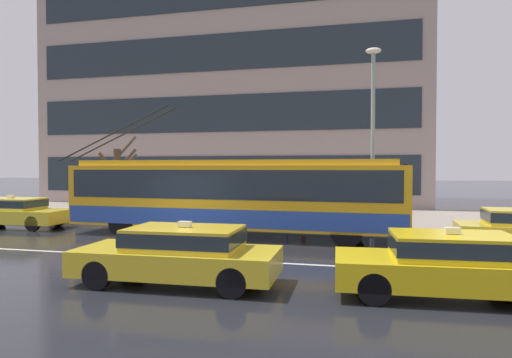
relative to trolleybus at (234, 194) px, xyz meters
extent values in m
plane|color=#22232A|center=(-1.38, -2.94, -1.57)|extent=(160.00, 160.00, 0.00)
cube|color=gray|center=(-1.38, 6.60, -1.50)|extent=(80.00, 10.00, 0.14)
cube|color=beige|center=(7.18, -1.67, -1.57)|extent=(0.44, 4.40, 0.01)
cube|color=beige|center=(8.08, -1.67, -1.57)|extent=(0.44, 4.40, 0.01)
cube|color=silver|center=(-1.38, -4.14, -1.57)|extent=(72.00, 0.14, 0.01)
cube|color=gold|center=(-0.02, 0.00, -0.04)|extent=(12.54, 2.98, 2.23)
cube|color=gold|center=(-0.02, 0.00, 1.17)|extent=(11.78, 2.70, 0.20)
cube|color=#1E2833|center=(-0.02, 0.00, 0.40)|extent=(12.04, 2.99, 1.03)
cube|color=#2A4DA7|center=(-0.02, 0.00, -0.76)|extent=(12.41, 3.01, 0.63)
cube|color=#1E2833|center=(6.15, -0.23, 0.40)|extent=(0.20, 2.22, 1.12)
cube|color=black|center=(6.00, -0.22, 0.97)|extent=(0.23, 1.92, 0.28)
cylinder|color=black|center=(-4.94, 0.53, 2.31)|extent=(4.91, 0.24, 2.13)
cylinder|color=black|center=(-4.96, -0.17, 2.31)|extent=(4.91, 0.24, 2.13)
cylinder|color=black|center=(4.25, 0.95, -1.05)|extent=(1.05, 0.34, 1.04)
cylinder|color=black|center=(4.17, -1.27, -1.05)|extent=(1.05, 0.34, 1.04)
cylinder|color=black|center=(-3.96, 1.26, -1.05)|extent=(1.05, 0.34, 1.04)
cylinder|color=black|center=(-4.04, -0.96, -1.05)|extent=(1.05, 0.34, 1.04)
cube|color=yellow|center=(-9.82, 0.16, -1.07)|extent=(4.67, 1.81, 0.55)
cube|color=yellow|center=(-10.00, 0.16, -0.55)|extent=(2.53, 1.54, 0.48)
cube|color=#1E2833|center=(-10.00, 0.16, -0.53)|extent=(2.58, 1.56, 0.31)
cube|color=silver|center=(-10.00, 0.16, -0.24)|extent=(0.28, 0.16, 0.12)
cylinder|color=black|center=(-8.29, 0.95, -1.26)|extent=(0.62, 0.21, 0.62)
cylinder|color=black|center=(-8.27, -0.60, -1.26)|extent=(0.62, 0.21, 0.62)
cube|color=yellow|center=(6.24, -6.44, -1.07)|extent=(4.32, 2.03, 0.55)
cube|color=yellow|center=(6.40, -6.43, -0.55)|extent=(2.36, 1.67, 0.48)
cube|color=#1E2833|center=(6.40, -6.43, -0.53)|extent=(2.41, 1.69, 0.31)
cube|color=silver|center=(6.40, -6.43, -0.24)|extent=(0.29, 0.18, 0.12)
cylinder|color=black|center=(4.89, -7.31, -1.26)|extent=(0.63, 0.23, 0.62)
cylinder|color=black|center=(4.80, -5.72, -1.26)|extent=(0.63, 0.23, 0.62)
cylinder|color=black|center=(7.58, -5.56, -1.26)|extent=(0.63, 0.23, 0.62)
cube|color=yellow|center=(0.68, -6.74, -1.07)|extent=(4.51, 1.92, 0.55)
cube|color=yellow|center=(0.86, -6.74, -0.55)|extent=(2.45, 1.62, 0.48)
cube|color=#1E2833|center=(0.86, -6.74, -0.53)|extent=(2.49, 1.64, 0.31)
cube|color=silver|center=(0.86, -6.74, -0.24)|extent=(0.28, 0.17, 0.12)
cylinder|color=black|center=(-0.77, -7.58, -1.26)|extent=(0.62, 0.22, 0.62)
cylinder|color=black|center=(-0.81, -5.97, -1.26)|extent=(0.62, 0.22, 0.62)
cylinder|color=black|center=(2.18, -7.51, -1.26)|extent=(0.62, 0.22, 0.62)
cylinder|color=black|center=(2.14, -5.90, -1.26)|extent=(0.62, 0.22, 0.62)
cylinder|color=black|center=(8.44, 0.40, -1.26)|extent=(0.63, 0.23, 0.62)
cylinder|color=black|center=(8.37, -1.17, -1.26)|extent=(0.63, 0.23, 0.62)
cylinder|color=navy|center=(1.35, 3.75, -1.04)|extent=(0.14, 0.14, 0.79)
cylinder|color=navy|center=(1.30, 3.91, -1.04)|extent=(0.14, 0.14, 0.79)
cylinder|color=maroon|center=(1.32, 3.83, -0.33)|extent=(0.45, 0.45, 0.63)
sphere|color=tan|center=(1.32, 3.83, 0.10)|extent=(0.23, 0.23, 0.23)
cone|color=red|center=(1.29, 3.95, 0.40)|extent=(1.19, 1.19, 0.28)
cylinder|color=#333333|center=(1.29, 3.95, -0.14)|extent=(0.02, 0.02, 0.79)
cylinder|color=#5C474B|center=(4.42, 4.05, -0.99)|extent=(0.14, 0.14, 0.88)
cylinder|color=#5C474B|center=(4.29, 4.14, -0.99)|extent=(0.14, 0.14, 0.88)
cylinder|color=navy|center=(4.35, 4.10, -0.27)|extent=(0.50, 0.50, 0.56)
sphere|color=tan|center=(4.35, 4.10, 0.12)|extent=(0.23, 0.23, 0.23)
cylinder|color=black|center=(2.23, 2.58, -1.01)|extent=(0.14, 0.14, 0.86)
cylinder|color=black|center=(2.28, 2.73, -1.01)|extent=(0.14, 0.14, 0.86)
cylinder|color=#212E35|center=(2.26, 2.65, -0.29)|extent=(0.46, 0.46, 0.58)
sphere|color=tan|center=(2.26, 2.65, 0.11)|extent=(0.21, 0.21, 0.21)
cylinder|color=#2B2249|center=(-3.77, 2.29, -1.01)|extent=(0.14, 0.14, 0.85)
cylinder|color=#2B2249|center=(-3.89, 2.40, -1.01)|extent=(0.14, 0.14, 0.85)
cylinder|color=navy|center=(-3.83, 2.35, -0.30)|extent=(0.51, 0.51, 0.58)
sphere|color=tan|center=(-3.83, 2.35, 0.10)|extent=(0.20, 0.20, 0.20)
cone|color=#D4266C|center=(-3.92, 2.43, 0.38)|extent=(1.48, 1.48, 0.30)
cylinder|color=#333333|center=(-3.92, 2.43, -0.14)|extent=(0.02, 0.02, 0.73)
cylinder|color=gray|center=(5.04, 2.19, 2.00)|extent=(0.16, 0.16, 6.88)
ellipsoid|color=silver|center=(5.04, 2.19, 5.56)|extent=(0.60, 0.32, 0.24)
cylinder|color=brown|center=(-7.13, 3.85, 0.24)|extent=(0.35, 0.35, 3.35)
cylinder|color=#493C2F|center=(-6.84, 4.27, 1.19)|extent=(0.77, 1.00, 1.03)
cylinder|color=brown|center=(-6.87, 4.27, 2.03)|extent=(0.72, 1.02, 1.15)
cylinder|color=brown|center=(-7.33, 3.37, 1.16)|extent=(0.58, 1.13, 1.22)
cylinder|color=#523632|center=(-6.69, 3.95, 1.38)|extent=(1.04, 0.38, 1.13)
cube|color=gray|center=(-4.50, 17.79, 8.12)|extent=(26.43, 13.23, 19.39)
cube|color=#1E2833|center=(-4.50, 11.15, 0.56)|extent=(24.85, 0.06, 2.33)
cube|color=#1E2833|center=(-4.50, 11.15, 4.44)|extent=(24.85, 0.06, 2.33)
cube|color=#1E2833|center=(-4.50, 11.15, 8.31)|extent=(24.85, 0.06, 2.33)
camera|label=1|loc=(4.67, -15.84, 1.01)|focal=31.17mm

